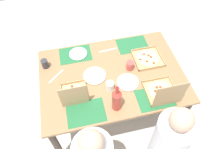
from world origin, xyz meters
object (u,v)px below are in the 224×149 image
(plate_near_left, at_px, (95,76))
(diner_left_seat, at_px, (166,146))
(plate_far_right, at_px, (128,82))
(soda_bottle, at_px, (117,100))
(cup_dark, at_px, (110,86))
(pizza_box_center, at_px, (162,92))
(pizza_box_corner_left, at_px, (74,94))
(cup_spare, at_px, (130,66))
(pizza_box_edge_far, at_px, (148,58))
(plate_near_right, at_px, (78,54))
(cup_clear_right, at_px, (45,64))

(plate_near_left, distance_m, diner_left_seat, 0.99)
(plate_far_right, xyz_separation_m, diner_left_seat, (-0.21, 0.65, -0.23))
(soda_bottle, xyz_separation_m, cup_dark, (0.01, -0.22, -0.08))
(pizza_box_center, bearing_deg, pizza_box_corner_left, -12.51)
(plate_far_right, xyz_separation_m, cup_spare, (-0.08, -0.18, 0.04))
(pizza_box_edge_far, xyz_separation_m, plate_near_left, (0.62, 0.10, -0.00))
(pizza_box_center, xyz_separation_m, cup_dark, (0.48, -0.19, -0.00))
(pizza_box_center, xyz_separation_m, plate_near_left, (0.60, -0.38, -0.04))
(pizza_box_edge_far, distance_m, plate_near_right, 0.79)
(soda_bottle, bearing_deg, pizza_box_corner_left, -30.00)
(plate_near_right, relative_size, cup_spare, 2.01)
(plate_near_right, height_order, cup_dark, cup_dark)
(plate_near_left, height_order, diner_left_seat, diner_left_seat)
(cup_clear_right, bearing_deg, soda_bottle, 133.54)
(plate_near_left, height_order, cup_spare, cup_spare)
(soda_bottle, relative_size, cup_clear_right, 3.16)
(plate_far_right, relative_size, cup_dark, 2.25)
(plate_far_right, distance_m, cup_spare, 0.20)
(pizza_box_corner_left, height_order, pizza_box_center, pizza_box_center)
(plate_far_right, bearing_deg, cup_spare, -112.79)
(pizza_box_corner_left, xyz_separation_m, plate_near_right, (-0.11, -0.56, -0.04))
(plate_near_left, relative_size, cup_clear_right, 2.32)
(cup_spare, bearing_deg, plate_far_right, 67.21)
(plate_near_left, xyz_separation_m, diner_left_seat, (-0.53, 0.81, -0.23))
(pizza_box_edge_far, height_order, plate_far_right, pizza_box_edge_far)
(pizza_box_corner_left, relative_size, pizza_box_center, 0.87)
(soda_bottle, distance_m, cup_dark, 0.23)
(plate_near_right, bearing_deg, plate_far_right, 130.19)
(pizza_box_center, height_order, soda_bottle, pizza_box_center)
(cup_dark, bearing_deg, plate_far_right, -170.91)
(pizza_box_edge_far, height_order, cup_spare, cup_spare)
(soda_bottle, height_order, cup_dark, soda_bottle)
(pizza_box_edge_far, relative_size, plate_near_left, 1.30)
(pizza_box_corner_left, bearing_deg, plate_near_left, -140.05)
(plate_far_right, distance_m, diner_left_seat, 0.72)
(cup_clear_right, bearing_deg, plate_far_right, 152.85)
(pizza_box_corner_left, xyz_separation_m, plate_far_right, (-0.55, -0.03, -0.04))
(soda_bottle, bearing_deg, pizza_box_edge_far, -133.79)
(pizza_box_edge_far, distance_m, soda_bottle, 0.72)
(cup_spare, height_order, cup_dark, same)
(pizza_box_corner_left, relative_size, plate_far_right, 1.29)
(soda_bottle, xyz_separation_m, cup_spare, (-0.26, -0.43, -0.08))
(pizza_box_edge_far, xyz_separation_m, cup_clear_right, (1.12, -0.15, 0.04))
(cup_spare, bearing_deg, pizza_box_corner_left, 18.77)
(pizza_box_center, xyz_separation_m, soda_bottle, (0.47, 0.03, 0.08))
(diner_left_seat, bearing_deg, cup_clear_right, -46.20)
(pizza_box_corner_left, height_order, plate_near_left, pizza_box_corner_left)
(plate_far_right, bearing_deg, plate_near_right, -49.81)
(pizza_box_center, xyz_separation_m, plate_far_right, (0.29, -0.22, -0.04))
(plate_near_right, bearing_deg, soda_bottle, 108.67)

